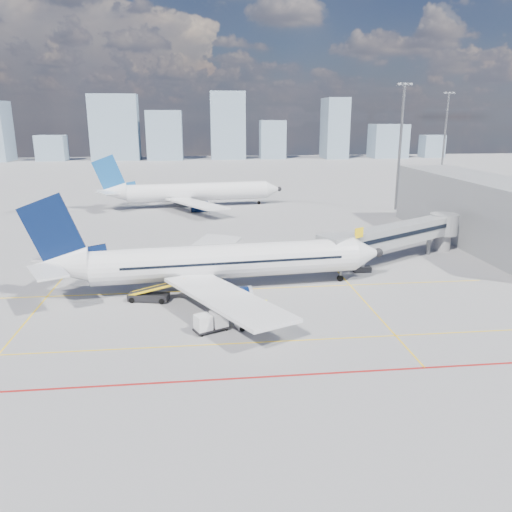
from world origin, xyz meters
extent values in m
plane|color=gray|center=(0.00, 0.00, 0.00)|extent=(420.00, 420.00, 0.00)
cube|color=yellow|center=(0.00, 8.00, 0.01)|extent=(60.00, 0.18, 0.01)
cube|color=yellow|center=(0.00, -6.00, 0.01)|extent=(80.00, 0.15, 0.01)
cube|color=yellow|center=(14.00, 2.00, 0.01)|extent=(0.15, 28.00, 0.01)
cube|color=yellow|center=(-20.00, 8.00, 0.01)|extent=(0.15, 30.00, 0.01)
cube|color=#970E0D|center=(0.00, -12.00, 0.01)|extent=(90.00, 0.25, 0.01)
cube|color=#96999F|center=(22.25, 16.15, 3.90)|extent=(20.84, 13.93, 2.60)
cube|color=black|center=(22.25, 16.15, 4.10)|extent=(20.52, 13.82, 0.55)
cube|color=#96999F|center=(12.70, 10.50, 3.90)|extent=(4.49, 4.56, 3.00)
cube|color=black|center=(17.00, 12.80, 0.35)|extent=(2.20, 1.00, 0.70)
cylinder|color=slate|center=(17.00, 12.80, 1.70)|extent=(0.56, 0.56, 2.70)
cylinder|color=slate|center=(29.00, 20.00, 1.95)|extent=(0.60, 0.60, 3.90)
cylinder|color=#96999F|center=(32.00, 22.00, 3.90)|extent=(4.00, 4.00, 3.00)
cylinder|color=gray|center=(32.00, 22.00, 1.95)|extent=(2.40, 2.40, 3.90)
cube|color=yellow|center=(15.50, 10.30, 5.70)|extent=(1.26, 0.82, 1.20)
cube|color=#96999F|center=(40.00, 26.00, 5.00)|extent=(10.00, 42.00, 10.00)
cube|color=black|center=(35.20, 26.00, 5.00)|extent=(0.25, 40.00, 4.50)
cylinder|color=slate|center=(38.00, 55.00, 12.50)|extent=(0.56, 0.56, 25.00)
cube|color=slate|center=(38.00, 55.00, 25.20)|extent=(3.20, 0.40, 0.50)
cube|color=silver|center=(36.80, 54.75, 25.20)|extent=(0.60, 0.15, 0.35)
cube|color=silver|center=(38.00, 54.75, 25.20)|extent=(0.60, 0.15, 0.35)
cube|color=silver|center=(39.20, 54.75, 25.20)|extent=(0.60, 0.15, 0.35)
cylinder|color=slate|center=(65.00, 90.00, 12.50)|extent=(0.56, 0.56, 25.00)
cube|color=slate|center=(65.00, 90.00, 25.20)|extent=(3.20, 0.40, 0.50)
cube|color=silver|center=(63.80, 89.75, 25.20)|extent=(0.60, 0.15, 0.35)
cube|color=silver|center=(65.00, 89.75, 25.20)|extent=(0.60, 0.15, 0.35)
cube|color=silver|center=(66.20, 89.75, 25.20)|extent=(0.60, 0.15, 0.35)
cube|color=#758BA1|center=(-68.21, 190.00, 5.54)|extent=(12.55, 8.79, 11.09)
cube|color=#758BA1|center=(-40.12, 190.00, 14.32)|extent=(21.10, 9.11, 28.64)
cube|color=#758BA1|center=(-18.17, 190.00, 10.88)|extent=(15.64, 13.74, 21.76)
cube|color=#758BA1|center=(10.48, 190.00, 15.03)|extent=(15.71, 9.03, 30.06)
cube|color=#758BA1|center=(31.25, 190.00, 8.71)|extent=(11.66, 8.27, 17.42)
cube|color=#758BA1|center=(60.61, 190.00, 13.71)|extent=(10.29, 15.67, 27.42)
cube|color=#758BA1|center=(87.01, 190.00, 7.79)|extent=(16.37, 12.81, 15.58)
cube|color=#758BA1|center=(109.20, 190.00, 5.23)|extent=(10.08, 8.38, 10.45)
cylinder|color=silver|center=(-0.14, 8.36, 3.30)|extent=(30.05, 6.45, 3.88)
cone|color=silver|center=(16.51, 9.80, 3.30)|extent=(3.90, 4.17, 3.88)
sphere|color=black|center=(17.89, 9.92, 3.30)|extent=(1.18, 1.18, 1.09)
cone|color=silver|center=(-18.16, 6.79, 3.85)|extent=(6.68, 4.41, 3.88)
cube|color=black|center=(15.22, 9.69, 3.85)|extent=(1.62, 1.62, 0.45)
cube|color=silver|center=(-2.40, 17.14, 2.23)|extent=(10.25, 17.20, 0.57)
cube|color=silver|center=(-0.85, -0.69, 2.23)|extent=(12.48, 16.86, 0.57)
cylinder|color=#08153B|center=(-1.13, 14.06, 0.99)|extent=(3.76, 2.59, 2.29)
cylinder|color=#08153B|center=(-0.13, 2.57, 0.99)|extent=(3.76, 2.59, 2.29)
cylinder|color=silver|center=(0.75, 14.22, 0.99)|extent=(0.55, 2.37, 2.35)
cylinder|color=silver|center=(1.75, 2.73, 0.99)|extent=(0.55, 2.37, 2.35)
cube|color=#08153B|center=(-18.16, 6.79, 7.28)|extent=(6.82, 0.91, 8.48)
cube|color=#08153B|center=(-15.79, 6.99, 4.89)|extent=(5.61, 0.78, 2.14)
cube|color=silver|center=(-18.84, 9.92, 4.19)|extent=(4.48, 6.20, 0.22)
cube|color=silver|center=(-18.28, 3.58, 4.19)|extent=(5.18, 6.32, 0.22)
cylinder|color=slate|center=(13.24, 9.52, 0.90)|extent=(0.30, 0.30, 1.80)
cylinder|color=black|center=(13.24, 9.52, 0.38)|extent=(0.78, 0.34, 0.76)
cylinder|color=slate|center=(-1.35, 10.84, 0.80)|extent=(0.35, 0.35, 1.60)
cylinder|color=black|center=(-1.35, 10.84, 0.50)|extent=(1.05, 0.73, 1.00)
cylinder|color=slate|center=(-0.90, 5.69, 0.80)|extent=(0.35, 0.35, 1.60)
cylinder|color=black|center=(-0.90, 5.69, 0.50)|extent=(1.05, 0.73, 1.00)
cube|color=black|center=(0.19, 10.31, 3.60)|extent=(24.38, 2.22, 0.26)
cube|color=black|center=(0.53, 6.49, 3.60)|extent=(24.38, 2.22, 0.26)
cylinder|color=silver|center=(-3.43, 62.87, 3.30)|extent=(30.25, 7.55, 3.90)
cone|color=silver|center=(13.25, 64.93, 3.30)|extent=(4.05, 4.31, 3.90)
sphere|color=black|center=(14.64, 65.10, 3.30)|extent=(1.23, 1.23, 1.10)
cone|color=silver|center=(-21.49, 60.64, 3.85)|extent=(6.83, 4.66, 3.90)
cube|color=black|center=(11.96, 64.77, 3.85)|extent=(1.67, 1.67, 0.45)
cube|color=silver|center=(-6.02, 71.62, 2.23)|extent=(9.80, 17.30, 0.58)
cube|color=silver|center=(-3.81, 53.75, 2.23)|extent=(12.97, 16.82, 0.58)
cylinder|color=#08153B|center=(-4.64, 68.56, 0.98)|extent=(3.86, 2.72, 2.30)
cylinder|color=#08153B|center=(-3.21, 57.05, 0.98)|extent=(3.86, 2.72, 2.30)
cylinder|color=silver|center=(-2.75, 68.80, 0.98)|extent=(0.64, 2.39, 2.36)
cylinder|color=silver|center=(-1.33, 57.28, 0.98)|extent=(0.64, 2.39, 2.36)
cube|color=#144C8C|center=(-21.49, 60.64, 7.30)|extent=(6.84, 1.16, 8.53)
cube|color=#144C8C|center=(-19.11, 60.93, 4.90)|extent=(5.64, 0.99, 2.15)
cube|color=silver|center=(-22.28, 63.76, 4.20)|extent=(4.34, 6.18, 0.22)
cube|color=silver|center=(-21.50, 57.41, 4.20)|extent=(5.34, 6.35, 0.22)
cylinder|color=black|center=(-4.74, 65.33, 0.50)|extent=(1.07, 0.77, 1.00)
cylinder|color=black|center=(-4.10, 60.17, 0.50)|extent=(1.07, 0.77, 1.00)
cylinder|color=black|center=(9.97, 64.53, 0.38)|extent=(0.79, 0.37, 0.76)
cube|color=silver|center=(0.99, -2.75, 0.55)|extent=(2.45, 1.81, 0.80)
cube|color=silver|center=(0.61, -2.87, 1.14)|extent=(1.30, 1.40, 0.60)
cube|color=black|center=(0.61, -2.87, 1.34)|extent=(1.19, 1.32, 0.35)
cylinder|color=black|center=(0.40, -3.52, 0.28)|extent=(0.60, 0.38, 0.56)
cylinder|color=black|center=(0.06, -2.48, 0.28)|extent=(0.60, 0.38, 0.56)
cylinder|color=black|center=(1.92, -3.03, 0.28)|extent=(0.60, 0.38, 0.56)
cylinder|color=black|center=(1.58, -1.99, 0.28)|extent=(0.60, 0.38, 0.56)
cube|color=black|center=(-2.40, -3.20, 0.28)|extent=(3.48, 2.63, 0.16)
cube|color=silver|center=(-3.13, -3.53, 1.06)|extent=(1.80, 1.78, 1.37)
cube|color=silver|center=(-1.68, -2.86, 1.06)|extent=(1.80, 1.78, 1.37)
cylinder|color=black|center=(-3.27, -4.28, 0.14)|extent=(0.31, 0.23, 0.28)
cylinder|color=black|center=(-3.79, -3.16, 0.14)|extent=(0.31, 0.23, 0.28)
cylinder|color=black|center=(-1.02, -3.24, 0.14)|extent=(0.31, 0.23, 0.28)
cylinder|color=black|center=(-1.54, -2.11, 0.14)|extent=(0.31, 0.23, 0.28)
cube|color=black|center=(-8.81, 5.33, 0.45)|extent=(4.47, 2.38, 0.71)
cube|color=black|center=(-8.02, 5.16, 1.51)|extent=(6.13, 2.28, 1.86)
cube|color=yellow|center=(-7.90, 5.70, 1.51)|extent=(5.96, 1.37, 1.94)
cube|color=yellow|center=(-8.14, 4.62, 1.51)|extent=(5.96, 1.37, 1.94)
cylinder|color=black|center=(-10.54, 4.98, 0.30)|extent=(0.64, 0.37, 0.61)
cylinder|color=black|center=(-10.24, 6.37, 0.30)|extent=(0.64, 0.37, 0.61)
cylinder|color=black|center=(-7.38, 4.30, 0.30)|extent=(0.64, 0.37, 0.61)
cylinder|color=black|center=(-7.08, 5.68, 0.30)|extent=(0.64, 0.37, 0.61)
imported|color=#FEFF1A|center=(2.98, -0.64, 0.95)|extent=(0.55, 0.75, 1.89)
camera|label=1|loc=(-3.05, -45.44, 18.90)|focal=35.00mm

